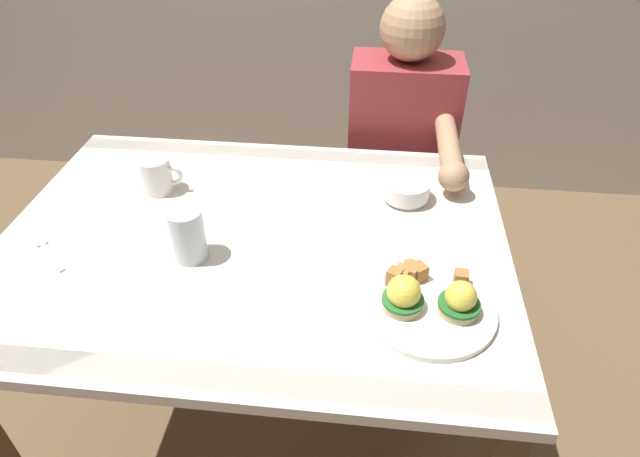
% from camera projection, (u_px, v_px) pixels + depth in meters
% --- Properties ---
extents(ground_plane, '(6.00, 6.00, 0.00)m').
position_uv_depth(ground_plane, '(270.00, 417.00, 1.73)').
color(ground_plane, brown).
extents(dining_table, '(1.20, 0.90, 0.74)m').
position_uv_depth(dining_table, '(256.00, 270.00, 1.34)').
color(dining_table, silver).
rests_on(dining_table, ground_plane).
extents(eggs_benedict_plate, '(0.27, 0.27, 0.09)m').
position_uv_depth(eggs_benedict_plate, '(427.00, 300.00, 1.08)').
color(eggs_benedict_plate, white).
rests_on(eggs_benedict_plate, dining_table).
extents(fruit_bowl, '(0.12, 0.12, 0.05)m').
position_uv_depth(fruit_bowl, '(407.00, 190.00, 1.38)').
color(fruit_bowl, white).
rests_on(fruit_bowl, dining_table).
extents(coffee_mug, '(0.11, 0.08, 0.09)m').
position_uv_depth(coffee_mug, '(157.00, 174.00, 1.40)').
color(coffee_mug, white).
rests_on(coffee_mug, dining_table).
extents(fork, '(0.13, 0.12, 0.00)m').
position_uv_depth(fork, '(48.00, 251.00, 1.23)').
color(fork, silver).
rests_on(fork, dining_table).
extents(water_glass_near, '(0.08, 0.08, 0.13)m').
position_uv_depth(water_glass_near, '(188.00, 236.00, 1.19)').
color(water_glass_near, silver).
rests_on(water_glass_near, dining_table).
extents(diner_person, '(0.34, 0.54, 1.14)m').
position_uv_depth(diner_person, '(401.00, 153.00, 1.77)').
color(diner_person, '#33333D').
rests_on(diner_person, ground_plane).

